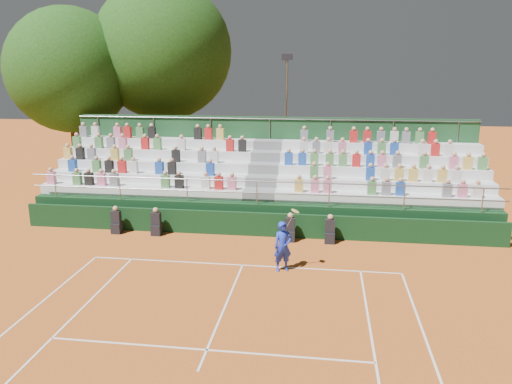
# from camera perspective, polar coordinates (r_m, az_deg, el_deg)

# --- Properties ---
(ground) EXTENTS (90.00, 90.00, 0.00)m
(ground) POSITION_cam_1_polar(r_m,az_deg,el_deg) (17.86, -1.55, -8.36)
(ground) COLOR #BB5A1F
(ground) RESTS_ON ground
(courtside_wall) EXTENTS (20.00, 0.15, 1.00)m
(courtside_wall) POSITION_cam_1_polar(r_m,az_deg,el_deg) (20.65, -0.11, -3.70)
(courtside_wall) COLOR black
(courtside_wall) RESTS_ON ground
(line_officials) EXTENTS (9.29, 0.40, 1.19)m
(line_officials) POSITION_cam_1_polar(r_m,az_deg,el_deg) (20.46, -4.02, -3.98)
(line_officials) COLOR black
(line_officials) RESTS_ON ground
(grandstand) EXTENTS (20.00, 5.20, 4.40)m
(grandstand) POSITION_cam_1_polar(r_m,az_deg,el_deg) (23.58, 0.98, 0.06)
(grandstand) COLOR black
(grandstand) RESTS_ON ground
(tennis_player) EXTENTS (0.91, 0.64, 2.22)m
(tennis_player) POSITION_cam_1_polar(r_m,az_deg,el_deg) (17.13, 3.09, -6.21)
(tennis_player) COLOR #1A33C7
(tennis_player) RESTS_ON ground
(tree_west) EXTENTS (6.98, 6.98, 10.09)m
(tree_west) POSITION_cam_1_polar(r_m,az_deg,el_deg) (30.79, -20.53, 12.87)
(tree_west) COLOR #362013
(tree_west) RESTS_ON ground
(tree_east) EXTENTS (8.07, 8.07, 11.74)m
(tree_east) POSITION_cam_1_polar(r_m,az_deg,el_deg) (30.96, -10.57, 15.55)
(tree_east) COLOR #362013
(tree_east) RESTS_ON ground
(floodlight_mast) EXTENTS (0.60, 0.25, 7.51)m
(floodlight_mast) POSITION_cam_1_polar(r_m,az_deg,el_deg) (29.12, 3.48, 9.40)
(floodlight_mast) COLOR gray
(floodlight_mast) RESTS_ON ground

